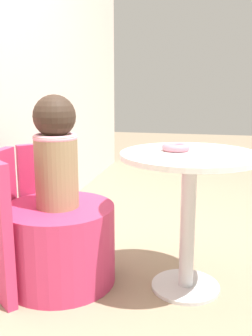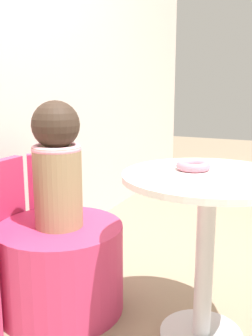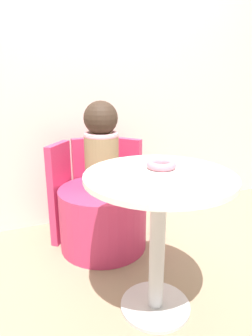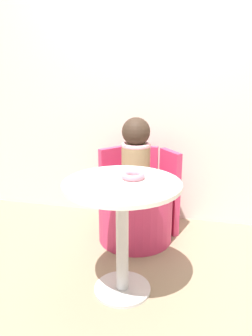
{
  "view_description": "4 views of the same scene",
  "coord_description": "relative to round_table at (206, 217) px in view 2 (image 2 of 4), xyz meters",
  "views": [
    {
      "loc": [
        -1.92,
        -0.1,
        1.04
      ],
      "look_at": [
        -0.16,
        0.28,
        0.64
      ],
      "focal_mm": 42.0,
      "sensor_mm": 36.0,
      "label": 1
    },
    {
      "loc": [
        -1.53,
        -0.34,
        1.05
      ],
      "look_at": [
        -0.14,
        0.3,
        0.72
      ],
      "focal_mm": 42.0,
      "sensor_mm": 36.0,
      "label": 2
    },
    {
      "loc": [
        -0.66,
        -1.11,
        1.11
      ],
      "look_at": [
        -0.07,
        0.35,
        0.63
      ],
      "focal_mm": 32.0,
      "sensor_mm": 36.0,
      "label": 3
    },
    {
      "loc": [
        0.37,
        -1.68,
        1.3
      ],
      "look_at": [
        -0.12,
        0.32,
        0.68
      ],
      "focal_mm": 35.0,
      "sensor_mm": 36.0,
      "label": 4
    }
  ],
  "objects": [
    {
      "name": "ground_plane",
      "position": [
        0.06,
        0.02,
        -0.53
      ],
      "size": [
        12.0,
        12.0,
        0.0
      ],
      "primitive_type": "plane",
      "color": "gray"
    },
    {
      "name": "round_table",
      "position": [
        0.0,
        0.0,
        0.0
      ],
      "size": [
        0.67,
        0.67,
        0.7
      ],
      "color": "silver",
      "rests_on": "ground_plane"
    },
    {
      "name": "tub_chair",
      "position": [
        -0.06,
        0.65,
        -0.32
      ],
      "size": [
        0.58,
        0.58,
        0.41
      ],
      "color": "#C63360",
      "rests_on": "ground_plane"
    },
    {
      "name": "booth_backrest",
      "position": [
        -0.06,
        0.89,
        -0.19
      ],
      "size": [
        0.68,
        0.25,
        0.69
      ],
      "color": "#C63360",
      "rests_on": "ground_plane"
    },
    {
      "name": "child_figure",
      "position": [
        -0.06,
        0.65,
        0.17
      ],
      "size": [
        0.22,
        0.22,
        0.56
      ],
      "color": "#937A56",
      "rests_on": "tub_chair"
    },
    {
      "name": "donut",
      "position": [
        0.05,
        0.07,
        0.19
      ],
      "size": [
        0.14,
        0.14,
        0.04
      ],
      "color": "pink",
      "rests_on": "round_table"
    }
  ]
}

